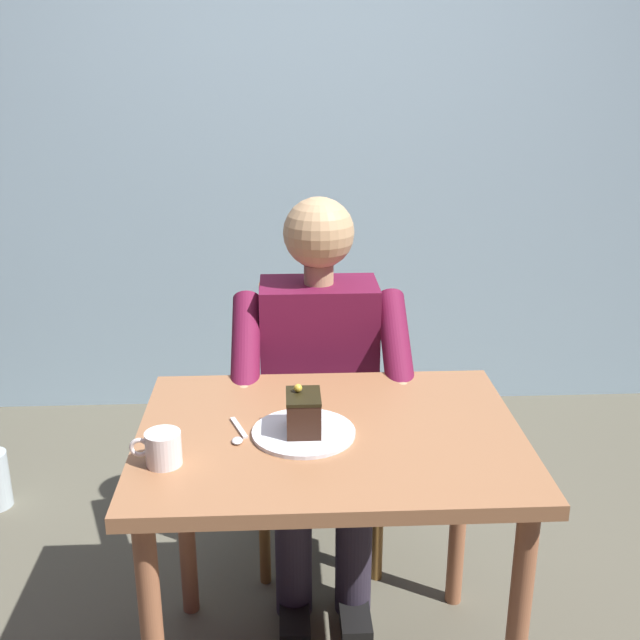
% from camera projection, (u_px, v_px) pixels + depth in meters
% --- Properties ---
extents(cafe_rear_panel, '(6.40, 0.12, 3.00)m').
position_uv_depth(cafe_rear_panel, '(305.00, 81.00, 3.34)').
color(cafe_rear_panel, '#90AEC1').
rests_on(cafe_rear_panel, ground).
extents(dining_table, '(0.93, 0.70, 0.75)m').
position_uv_depth(dining_table, '(330.00, 469.00, 1.90)').
color(dining_table, '#92603F').
rests_on(dining_table, ground).
extents(chair, '(0.42, 0.42, 0.89)m').
position_uv_depth(chair, '(317.00, 408.00, 2.58)').
color(chair, olive).
rests_on(chair, ground).
extents(seated_person, '(0.53, 0.58, 1.22)m').
position_uv_depth(seated_person, '(320.00, 389.00, 2.37)').
color(seated_person, '#5B122F').
rests_on(seated_person, ground).
extents(dessert_plate, '(0.25, 0.25, 0.01)m').
position_uv_depth(dessert_plate, '(304.00, 432.00, 1.85)').
color(dessert_plate, white).
rests_on(dessert_plate, dining_table).
extents(cake_slice, '(0.08, 0.11, 0.11)m').
position_uv_depth(cake_slice, '(303.00, 413.00, 1.83)').
color(cake_slice, '#341E14').
rests_on(cake_slice, dessert_plate).
extents(coffee_cup, '(0.12, 0.08, 0.08)m').
position_uv_depth(coffee_cup, '(163.00, 448.00, 1.70)').
color(coffee_cup, white).
rests_on(coffee_cup, dining_table).
extents(dessert_spoon, '(0.05, 0.14, 0.01)m').
position_uv_depth(dessert_spoon, '(238.00, 435.00, 1.84)').
color(dessert_spoon, silver).
rests_on(dessert_spoon, dining_table).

